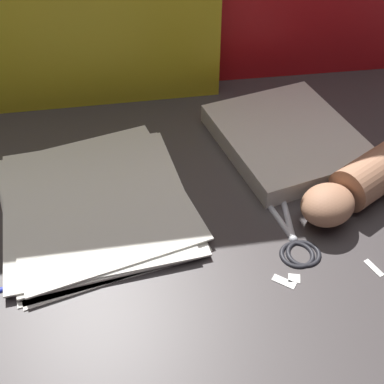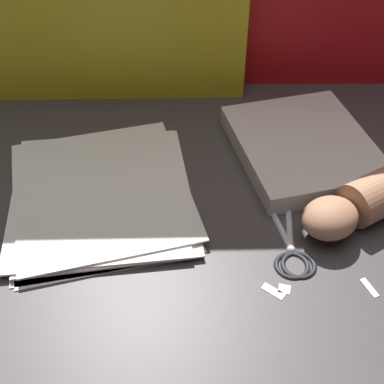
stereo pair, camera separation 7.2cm
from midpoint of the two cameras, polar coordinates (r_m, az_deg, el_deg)
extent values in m
plane|color=#3D3838|center=(0.77, -1.74, -3.42)|extent=(6.00, 6.00, 0.00)
cube|color=white|center=(0.80, -12.88, -1.82)|extent=(0.27, 0.29, 0.00)
cube|color=white|center=(0.80, -12.93, -1.66)|extent=(0.28, 0.30, 0.00)
cube|color=white|center=(0.80, -12.36, -1.32)|extent=(0.26, 0.29, 0.00)
cube|color=white|center=(0.80, -13.15, -1.21)|extent=(0.27, 0.29, 0.00)
cube|color=white|center=(0.80, -12.85, -0.75)|extent=(0.28, 0.31, 0.00)
cube|color=silver|center=(0.90, 7.85, 5.63)|extent=(0.23, 0.26, 0.03)
sphere|color=silver|center=(0.75, 8.07, -4.96)|extent=(0.01, 0.01, 0.01)
cylinder|color=silver|center=(0.78, 6.42, -2.48)|extent=(0.02, 0.10, 0.01)
torus|color=black|center=(0.73, 9.09, -6.47)|extent=(0.05, 0.05, 0.01)
cylinder|color=silver|center=(0.78, 7.52, -2.30)|extent=(0.03, 0.10, 0.01)
torus|color=black|center=(0.73, 8.42, -6.60)|extent=(0.06, 0.06, 0.01)
ellipsoid|color=#A87556|center=(0.76, 11.66, -1.47)|extent=(0.10, 0.09, 0.05)
cube|color=white|center=(0.74, 16.21, -7.91)|extent=(0.01, 0.03, 0.00)
cube|color=white|center=(0.71, 7.96, -9.23)|extent=(0.02, 0.02, 0.00)
cube|color=white|center=(0.70, 6.87, -9.61)|extent=(0.03, 0.03, 0.00)
cylinder|color=#2333B2|center=(0.73, -20.18, -9.25)|extent=(0.12, 0.01, 0.01)
camera|label=1|loc=(0.04, -92.87, -2.66)|focal=50.00mm
camera|label=2|loc=(0.04, 87.13, 2.66)|focal=50.00mm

